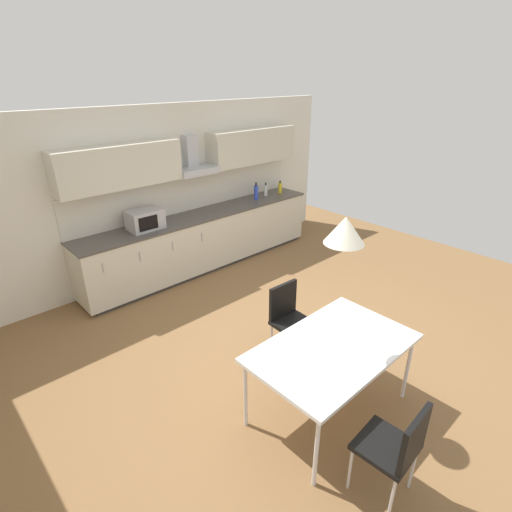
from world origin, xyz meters
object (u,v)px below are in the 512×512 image
at_px(bottle_yellow, 280,188).
at_px(chair_far_right, 289,314).
at_px(bottle_white, 266,190).
at_px(chair_near_left, 398,445).
at_px(microwave, 145,220).
at_px(dining_table, 333,350).
at_px(pendant_lamp, 345,230).
at_px(bottle_blue, 256,192).

bearing_deg(bottle_yellow, chair_far_right, -134.22).
bearing_deg(bottle_white, chair_near_left, -123.41).
bearing_deg(microwave, bottle_white, 1.25).
bearing_deg(dining_table, chair_far_right, 67.98).
bearing_deg(bottle_white, pendant_lamp, -125.94).
height_order(chair_near_left, chair_far_right, same).
xyz_separation_m(bottle_yellow, dining_table, (-2.80, -3.37, -0.30)).
distance_m(microwave, bottle_yellow, 2.76).
bearing_deg(pendant_lamp, bottle_white, 54.06).
bearing_deg(microwave, chair_far_right, -83.21).
height_order(microwave, bottle_white, microwave).
bearing_deg(bottle_yellow, pendant_lamp, -129.72).
height_order(bottle_yellow, pendant_lamp, pendant_lamp).
xyz_separation_m(chair_near_left, pendant_lamp, (0.33, 0.84, 1.32)).
relative_size(dining_table, chair_far_right, 1.72).
xyz_separation_m(bottle_yellow, chair_near_left, (-3.13, -4.21, -0.48)).
relative_size(bottle_blue, chair_near_left, 0.35).
bearing_deg(bottle_yellow, bottle_white, 168.67).
distance_m(dining_table, chair_near_left, 0.92).
bearing_deg(microwave, dining_table, -90.66).
height_order(microwave, bottle_yellow, microwave).
relative_size(bottle_blue, dining_table, 0.20).
height_order(microwave, chair_near_left, microwave).
distance_m(bottle_yellow, dining_table, 4.39).
bearing_deg(bottle_blue, bottle_white, 11.04).
xyz_separation_m(bottle_white, chair_near_left, (-2.82, -4.27, -0.48)).
height_order(bottle_yellow, bottle_blue, bottle_blue).
relative_size(bottle_yellow, chair_near_left, 0.27).
bearing_deg(bottle_blue, pendant_lamp, -123.08).
relative_size(microwave, chair_near_left, 0.55).
distance_m(bottle_yellow, chair_far_right, 3.56).
bearing_deg(microwave, bottle_blue, -0.08).
bearing_deg(chair_near_left, bottle_blue, 59.03).
height_order(bottle_white, dining_table, bottle_white).
xyz_separation_m(microwave, chair_near_left, (-0.37, -4.22, -0.52)).
height_order(chair_far_right, pendant_lamp, pendant_lamp).
bearing_deg(bottle_white, chair_far_right, -129.67).
bearing_deg(bottle_blue, microwave, 179.92).
xyz_separation_m(microwave, bottle_blue, (2.16, -0.00, -0.01)).
distance_m(microwave, bottle_white, 2.45).
relative_size(dining_table, pendant_lamp, 4.68).
bearing_deg(chair_far_right, microwave, 96.79).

